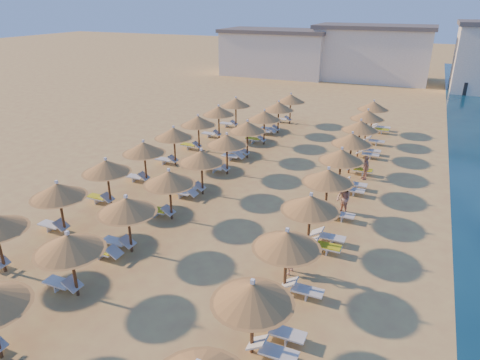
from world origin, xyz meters
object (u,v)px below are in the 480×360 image
at_px(parasol_row_west, 201,157).
at_px(beachgoer_c, 365,168).
at_px(parasol_row_east, 328,177).
at_px(beachgoer_a, 290,255).
at_px(beachgoer_b, 343,199).

relative_size(parasol_row_west, beachgoer_c, 23.68).
height_order(parasol_row_east, beachgoer_c, parasol_row_east).
distance_m(parasol_row_east, beachgoer_a, 5.62).
distance_m(parasol_row_east, parasol_row_west, 7.14).
bearing_deg(beachgoer_c, beachgoer_a, -36.71).
height_order(parasol_row_west, beachgoer_c, parasol_row_west).
relative_size(beachgoer_b, beachgoer_a, 0.95).
xyz_separation_m(beachgoer_a, beachgoer_c, (1.27, 11.50, -0.13)).
relative_size(parasol_row_east, beachgoer_c, 23.68).
bearing_deg(beachgoer_a, parasol_row_east, -178.33).
height_order(parasol_row_west, beachgoer_b, parasol_row_west).
distance_m(beachgoer_a, beachgoer_c, 11.57).
height_order(beachgoer_b, beachgoer_c, beachgoer_b).
bearing_deg(parasol_row_east, parasol_row_west, 180.00).
distance_m(parasol_row_west, beachgoer_c, 10.31).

